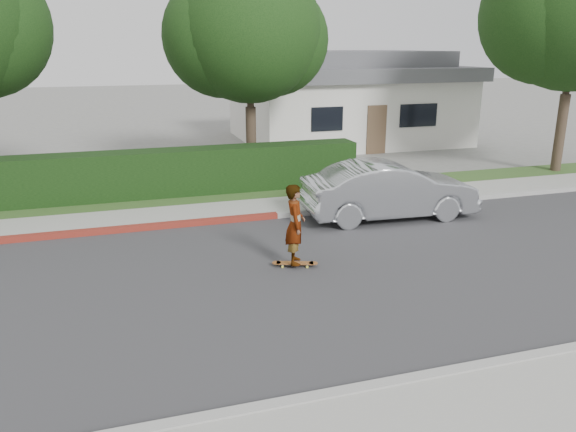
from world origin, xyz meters
name	(u,v)px	position (x,y,z in m)	size (l,w,h in m)	color
ground	(286,279)	(0.00, 0.00, 0.00)	(120.00, 120.00, 0.00)	slate
road	(286,279)	(0.00, 0.00, 0.01)	(60.00, 8.00, 0.01)	#2D2D30
curb_near	(374,389)	(0.00, -4.10, 0.07)	(60.00, 0.20, 0.15)	#9E9E99
sidewalk_near	(406,431)	(0.00, -5.00, 0.06)	(60.00, 1.60, 0.12)	gray
curb_far	(241,219)	(0.00, 4.10, 0.07)	(60.00, 0.20, 0.15)	#9E9E99
curb_red_section	(41,237)	(-5.00, 4.10, 0.08)	(12.00, 0.21, 0.15)	maroon
sidewalk_far	(234,210)	(0.00, 5.00, 0.06)	(60.00, 1.60, 0.12)	gray
planting_strip	(223,197)	(0.00, 6.60, 0.05)	(60.00, 1.60, 0.10)	#2D4C1E
hedge	(121,177)	(-3.00, 7.20, 0.75)	(15.00, 1.00, 1.50)	black
tree_center	(247,34)	(1.49, 9.19, 4.90)	(5.66, 4.84, 7.44)	#33261C
tree_right	(573,13)	(12.49, 6.69, 5.63)	(6.32, 5.60, 8.56)	#33261C
house	(345,97)	(8.00, 16.00, 2.10)	(10.60, 8.60, 4.30)	beige
skateboard	(295,263)	(0.38, 0.57, 0.09)	(0.99, 0.50, 0.09)	yellow
skateboarder	(295,224)	(0.38, 0.57, 0.96)	(0.63, 0.41, 1.72)	white
car_silver	(389,190)	(3.95, 3.23, 0.78)	(1.65, 4.72, 1.56)	#B8BCC0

